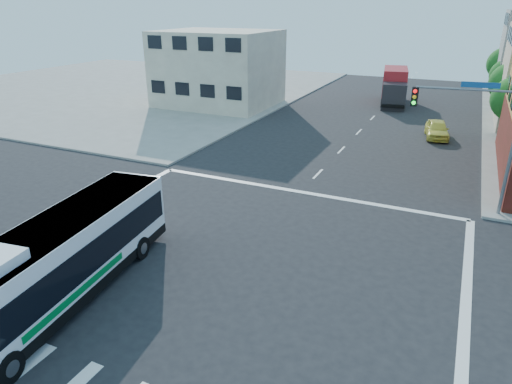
% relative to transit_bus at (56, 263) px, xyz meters
% --- Properties ---
extents(ground, '(120.00, 120.00, 0.00)m').
position_rel_transit_bus_xyz_m(ground, '(4.52, 4.79, -1.72)').
color(ground, black).
rests_on(ground, ground).
extents(sidewalk_nw, '(50.00, 50.00, 0.15)m').
position_rel_transit_bus_xyz_m(sidewalk_nw, '(-30.48, 39.79, -1.64)').
color(sidewalk_nw, gray).
rests_on(sidewalk_nw, ground).
extents(building_west, '(12.06, 10.06, 8.00)m').
position_rel_transit_bus_xyz_m(building_west, '(-12.50, 34.77, 2.29)').
color(building_west, beige).
rests_on(building_west, ground).
extents(signal_mast_ne, '(7.91, 1.13, 8.07)m').
position_rel_transit_bus_xyz_m(signal_mast_ne, '(13.60, 15.41, 3.26)').
color(signal_mast_ne, slate).
rests_on(signal_mast_ne, ground).
extents(street_tree_b, '(3.80, 3.80, 5.79)m').
position_rel_transit_bus_xyz_m(street_tree_b, '(16.42, 40.71, 2.03)').
color(street_tree_b, '#3C2515').
rests_on(street_tree_b, ground).
extents(street_tree_c, '(3.40, 3.40, 5.29)m').
position_rel_transit_bus_xyz_m(street_tree_c, '(16.42, 48.71, 1.74)').
color(street_tree_c, '#3C2515').
rests_on(street_tree_c, ground).
extents(street_tree_d, '(4.00, 4.00, 6.03)m').
position_rel_transit_bus_xyz_m(street_tree_d, '(16.42, 56.71, 2.16)').
color(street_tree_d, '#3C2515').
rests_on(street_tree_d, ground).
extents(transit_bus, '(4.03, 12.09, 3.51)m').
position_rel_transit_bus_xyz_m(transit_bus, '(0.00, 0.00, 0.00)').
color(transit_bus, black).
rests_on(transit_bus, ground).
extents(box_truck, '(3.78, 8.82, 3.84)m').
position_rel_transit_bus_xyz_m(box_truck, '(5.15, 43.79, 0.14)').
color(box_truck, '#242429').
rests_on(box_truck, ground).
extents(parked_car, '(2.45, 4.59, 1.48)m').
position_rel_transit_bus_xyz_m(parked_car, '(10.92, 30.66, -0.98)').
color(parked_car, '#E3D74B').
rests_on(parked_car, ground).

